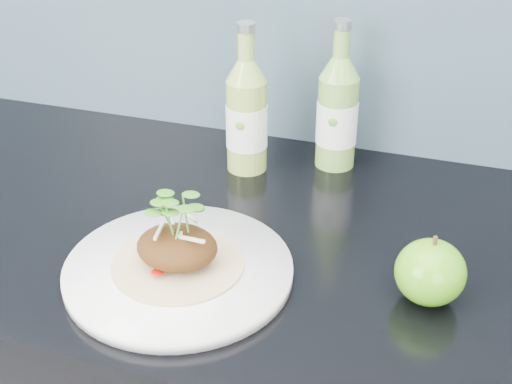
{
  "coord_description": "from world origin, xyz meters",
  "views": [
    {
      "loc": [
        0.23,
        0.93,
        1.43
      ],
      "look_at": [
        0.01,
        1.63,
        1.0
      ],
      "focal_mm": 50.0,
      "sensor_mm": 36.0,
      "label": 1
    }
  ],
  "objects_px": {
    "cider_bottle_right": "(337,113)",
    "cider_bottle_left": "(247,116)",
    "green_apple": "(430,272)",
    "dinner_plate": "(179,270)"
  },
  "relations": [
    {
      "from": "cider_bottle_right",
      "to": "green_apple",
      "type": "bearing_deg",
      "value": -73.22
    },
    {
      "from": "cider_bottle_left",
      "to": "dinner_plate",
      "type": "bearing_deg",
      "value": -94.46
    },
    {
      "from": "cider_bottle_left",
      "to": "cider_bottle_right",
      "type": "distance_m",
      "value": 0.14
    },
    {
      "from": "dinner_plate",
      "to": "green_apple",
      "type": "relative_size",
      "value": 3.36
    },
    {
      "from": "green_apple",
      "to": "cider_bottle_right",
      "type": "bearing_deg",
      "value": 120.66
    },
    {
      "from": "cider_bottle_right",
      "to": "cider_bottle_left",
      "type": "bearing_deg",
      "value": -170.63
    },
    {
      "from": "green_apple",
      "to": "cider_bottle_left",
      "type": "height_order",
      "value": "cider_bottle_left"
    },
    {
      "from": "green_apple",
      "to": "cider_bottle_left",
      "type": "xyz_separation_m",
      "value": [
        -0.3,
        0.24,
        0.05
      ]
    },
    {
      "from": "cider_bottle_left",
      "to": "cider_bottle_right",
      "type": "height_order",
      "value": "same"
    },
    {
      "from": "dinner_plate",
      "to": "cider_bottle_right",
      "type": "height_order",
      "value": "cider_bottle_right"
    }
  ]
}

